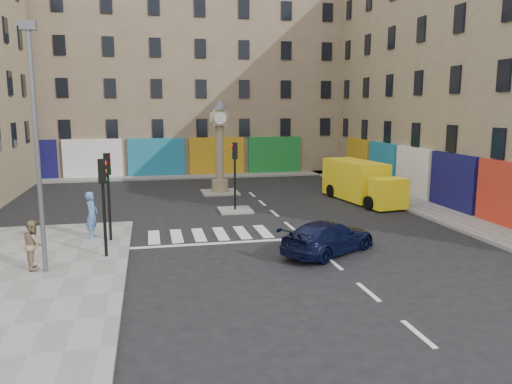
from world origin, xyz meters
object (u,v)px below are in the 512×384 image
object	(u,v)px
traffic_light_left_far	(108,183)
traffic_light_island	(235,165)
lamp_post	(36,136)
yellow_van	(360,182)
pedestrian_blue	(92,215)
traffic_light_left_near	(103,192)
navy_sedan	(329,237)
clock_pillar	(219,140)
pedestrian_tan	(34,245)

from	to	relation	value
traffic_light_left_far	traffic_light_island	world-z (taller)	traffic_light_left_far
lamp_post	yellow_van	bearing A→B (deg)	33.10
pedestrian_blue	lamp_post	bearing A→B (deg)	179.82
traffic_light_left_far	traffic_light_island	bearing A→B (deg)	40.60
traffic_light_left_near	traffic_light_left_far	xyz separation A→B (m)	(0.00, 2.40, 0.00)
yellow_van	traffic_light_island	bearing A→B (deg)	-178.09
lamp_post	navy_sedan	bearing A→B (deg)	2.62
navy_sedan	yellow_van	size ratio (longest dim) A/B	0.65
lamp_post	traffic_light_island	bearing A→B (deg)	48.29
traffic_light_left_far	yellow_van	distance (m)	15.94
traffic_light_left_near	yellow_van	size ratio (longest dim) A/B	0.54
lamp_post	clock_pillar	world-z (taller)	lamp_post
traffic_light_left_far	pedestrian_blue	xyz separation A→B (m)	(-0.78, 0.58, -1.47)
clock_pillar	pedestrian_blue	xyz separation A→B (m)	(-7.08, -10.82, -2.40)
traffic_light_left_near	pedestrian_blue	world-z (taller)	traffic_light_left_near
pedestrian_blue	traffic_light_island	bearing A→B (deg)	-41.60
lamp_post	pedestrian_tan	xyz separation A→B (m)	(-0.41, 0.39, -3.77)
traffic_light_left_near	navy_sedan	size ratio (longest dim) A/B	0.83
traffic_light_left_far	navy_sedan	bearing A→B (deg)	-21.22
traffic_light_left_far	yellow_van	world-z (taller)	traffic_light_left_far
traffic_light_island	clock_pillar	size ratio (longest dim) A/B	0.61
lamp_post	pedestrian_blue	bearing A→B (deg)	75.67
traffic_light_left_far	lamp_post	bearing A→B (deg)	-116.57
clock_pillar	pedestrian_tan	size ratio (longest dim) A/B	3.52
traffic_light_left_near	pedestrian_blue	bearing A→B (deg)	104.69
traffic_light_left_near	navy_sedan	xyz separation A→B (m)	(8.56, -0.92, -1.97)
traffic_light_island	yellow_van	bearing A→B (deg)	9.81
navy_sedan	pedestrian_tan	distance (m)	10.87
lamp_post	clock_pillar	bearing A→B (deg)	61.65
yellow_van	pedestrian_tan	size ratio (longest dim) A/B	3.94
yellow_van	navy_sedan	bearing A→B (deg)	-127.72
traffic_light_left_near	pedestrian_tan	xyz separation A→B (m)	(-2.31, -1.01, -1.60)
traffic_light_left_far	clock_pillar	bearing A→B (deg)	61.06
pedestrian_blue	traffic_light_left_far	bearing A→B (deg)	-112.43
pedestrian_blue	pedestrian_tan	xyz separation A→B (m)	(-1.53, -3.99, -0.14)
navy_sedan	lamp_post	bearing A→B (deg)	60.08
traffic_light_left_near	traffic_light_island	world-z (taller)	traffic_light_left_near
yellow_van	pedestrian_blue	xyz separation A→B (m)	(-15.13, -6.21, -0.04)
traffic_light_left_near	traffic_light_island	bearing A→B (deg)	51.07
traffic_light_island	lamp_post	xyz separation A→B (m)	(-8.20, -9.20, 2.20)
traffic_light_island	yellow_van	world-z (taller)	traffic_light_island
lamp_post	pedestrian_blue	world-z (taller)	lamp_post
navy_sedan	traffic_light_left_near	bearing A→B (deg)	51.31
lamp_post	pedestrian_blue	size ratio (longest dim) A/B	4.14
clock_pillar	pedestrian_blue	bearing A→B (deg)	-123.21
traffic_light_left_far	pedestrian_blue	size ratio (longest dim) A/B	1.84
traffic_light_left_far	traffic_light_left_near	bearing A→B (deg)	-90.00
pedestrian_tan	clock_pillar	bearing A→B (deg)	-45.13
navy_sedan	clock_pillar	bearing A→B (deg)	-23.83
traffic_light_left_far	yellow_van	xyz separation A→B (m)	(14.35, 6.79, -1.42)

